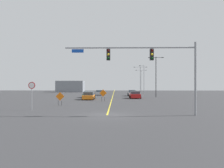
% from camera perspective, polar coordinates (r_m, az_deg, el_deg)
% --- Properties ---
extents(ground, '(154.60, 154.60, 0.00)m').
position_cam_1_polar(ground, '(20.49, -1.27, -8.12)').
color(ground, '#38383A').
extents(road_centre_stripe, '(0.16, 85.89, 0.01)m').
position_cam_1_polar(road_centre_stripe, '(63.28, 0.36, -2.61)').
color(road_centre_stripe, yellow).
rests_on(road_centre_stripe, ground).
extents(traffic_signal_assembly, '(12.13, 0.44, 6.77)m').
position_cam_1_polar(traffic_signal_assembly, '(20.62, 10.16, 6.04)').
color(traffic_signal_assembly, gray).
rests_on(traffic_signal_assembly, ground).
extents(stop_sign, '(0.76, 0.07, 3.13)m').
position_cam_1_polar(stop_sign, '(25.65, -20.17, -1.57)').
color(stop_sign, gray).
rests_on(stop_sign, ground).
extents(street_lamp_near_right, '(1.58, 0.24, 8.48)m').
position_cam_1_polar(street_lamp_near_right, '(65.85, 8.24, 1.52)').
color(street_lamp_near_right, gray).
rests_on(street_lamp_near_right, ground).
extents(street_lamp_near_left, '(3.32, 0.24, 8.82)m').
position_cam_1_polar(street_lamp_near_left, '(48.68, 11.37, 2.67)').
color(street_lamp_near_left, black).
rests_on(street_lamp_near_left, ground).
extents(street_lamp_far_right, '(4.39, 0.24, 8.56)m').
position_cam_1_polar(street_lamp_far_right, '(71.98, 7.39, 1.76)').
color(street_lamp_far_right, gray).
rests_on(street_lamp_far_right, ground).
extents(street_lamp_mid_left, '(3.87, 0.24, 7.89)m').
position_cam_1_polar(street_lamp_mid_left, '(77.89, 7.56, 1.34)').
color(street_lamp_mid_left, gray).
rests_on(street_lamp_mid_left, ground).
extents(construction_sign_median_near, '(1.24, 0.16, 2.01)m').
position_cam_1_polar(construction_sign_median_near, '(36.52, -2.34, -2.54)').
color(construction_sign_median_near, orange).
rests_on(construction_sign_median_near, ground).
extents(construction_sign_left_lane, '(1.15, 0.20, 1.80)m').
position_cam_1_polar(construction_sign_left_lane, '(30.37, -13.40, -3.33)').
color(construction_sign_left_lane, orange).
rests_on(construction_sign_left_lane, ground).
extents(car_orange_distant, '(2.14, 4.09, 1.43)m').
position_cam_1_polar(car_orange_distant, '(40.95, -6.07, -3.10)').
color(car_orange_distant, orange).
rests_on(car_orange_distant, ground).
extents(car_green_approaching, '(2.19, 4.26, 1.35)m').
position_cam_1_polar(car_green_approaching, '(47.19, -6.21, -2.76)').
color(car_green_approaching, '#196B38').
rests_on(car_green_approaching, ground).
extents(car_white_far, '(1.94, 3.86, 1.43)m').
position_cam_1_polar(car_white_far, '(53.26, 5.19, -2.41)').
color(car_white_far, white).
rests_on(car_white_far, ground).
extents(car_red_passing, '(2.21, 4.00, 1.46)m').
position_cam_1_polar(car_red_passing, '(44.22, 6.00, -2.88)').
color(car_red_passing, red).
rests_on(car_red_passing, ground).
extents(car_silver_near, '(2.00, 4.04, 1.29)m').
position_cam_1_polar(car_silver_near, '(57.13, -3.30, -2.28)').
color(car_silver_near, '#B7BABF').
rests_on(car_silver_near, ground).
extents(roadside_building_west, '(9.69, 5.32, 4.02)m').
position_cam_1_polar(roadside_building_west, '(80.63, -10.76, -0.62)').
color(roadside_building_west, gray).
rests_on(roadside_building_west, ground).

